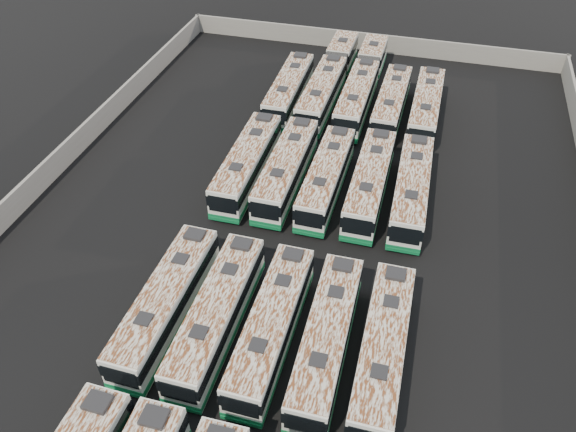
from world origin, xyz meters
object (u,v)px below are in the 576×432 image
(bus_midback_far_right, at_px, (412,189))
(bus_midback_left, at_px, (286,169))
(bus_midfront_right, at_px, (326,339))
(bus_midback_far_left, at_px, (247,163))
(bus_back_far_left, at_px, (289,90))
(bus_back_right, at_px, (391,103))
(bus_midback_center, at_px, (326,177))
(bus_midfront_left, at_px, (217,314))
(bus_midfront_far_left, at_px, (166,303))
(bus_midfront_center, at_px, (272,326))
(bus_midback_right, at_px, (370,182))
(bus_back_left, at_px, (329,79))
(bus_back_far_right, at_px, (426,107))
(bus_midfront_far_right, at_px, (383,350))
(bus_back_center, at_px, (362,83))

(bus_midback_far_right, bearing_deg, bus_midback_left, 179.04)
(bus_midfront_right, distance_m, bus_midback_far_left, 19.10)
(bus_midback_left, bearing_deg, bus_midfront_right, -66.52)
(bus_midback_far_right, bearing_deg, bus_back_far_left, 134.98)
(bus_back_far_left, height_order, bus_back_right, bus_back_far_left)
(bus_midback_center, bearing_deg, bus_midfront_left, -101.86)
(bus_midfront_far_left, bearing_deg, bus_midback_far_left, 90.19)
(bus_midfront_center, bearing_deg, bus_midback_right, 77.93)
(bus_midfront_left, bearing_deg, bus_back_left, 89.92)
(bus_midback_far_left, bearing_deg, bus_back_far_right, 44.32)
(bus_midback_far_right, xyz_separation_m, bus_back_right, (-3.40, 13.58, -0.05))
(bus_midfront_left, height_order, bus_back_far_left, bus_back_far_left)
(bus_midfront_far_right, xyz_separation_m, bus_back_center, (-6.83, 32.80, 0.06))
(bus_midfront_center, height_order, bus_midback_far_right, bus_midback_far_right)
(bus_midfront_far_left, relative_size, bus_back_center, 0.63)
(bus_midfront_left, bearing_deg, bus_midback_right, 66.34)
(bus_midfront_far_left, bearing_deg, bus_midback_center, 66.88)
(bus_midfront_center, distance_m, bus_midback_left, 16.46)
(bus_midback_center, height_order, bus_back_far_left, bus_back_far_left)
(bus_midfront_far_left, bearing_deg, bus_back_far_right, 65.45)
(bus_back_left, height_order, bus_back_far_right, bus_back_left)
(bus_back_center, bearing_deg, bus_back_left, -178.55)
(bus_midback_right, height_order, bus_back_far_left, bus_midback_right)
(bus_midfront_center, relative_size, bus_back_left, 0.62)
(bus_back_center, height_order, bus_back_right, bus_back_center)
(bus_midfront_center, distance_m, bus_midback_center, 15.90)
(bus_midback_right, relative_size, bus_back_right, 1.03)
(bus_midfront_far_right, height_order, bus_back_left, bus_back_left)
(bus_midback_left, xyz_separation_m, bus_back_far_left, (-3.44, 13.38, -0.02))
(bus_midback_right, bearing_deg, bus_midback_left, -179.31)
(bus_midback_far_left, height_order, bus_midback_far_right, bus_midback_far_left)
(bus_back_center, distance_m, bus_back_right, 4.71)
(bus_midback_far_right, bearing_deg, bus_midfront_center, -114.31)
(bus_midfront_left, distance_m, bus_midback_left, 16.10)
(bus_midback_center, xyz_separation_m, bus_back_left, (-3.45, 16.91, 0.07))
(bus_midfront_center, xyz_separation_m, bus_midfront_right, (3.48, -0.06, 0.00))
(bus_midback_left, height_order, bus_back_far_left, bus_midback_left)
(bus_midfront_right, height_order, bus_midback_far_right, bus_midback_far_right)
(bus_midfront_far_left, height_order, bus_midback_far_left, bus_midback_far_left)
(bus_midback_far_left, bearing_deg, bus_back_left, 78.04)
(bus_back_far_left, bearing_deg, bus_back_far_right, -0.29)
(bus_midfront_left, distance_m, bus_back_far_left, 29.68)
(bus_back_left, distance_m, bus_back_right, 7.67)
(bus_midback_left, bearing_deg, bus_midback_far_left, -177.85)
(bus_midback_far_left, relative_size, bus_back_center, 0.65)
(bus_midfront_far_left, xyz_separation_m, bus_midfront_far_right, (13.93, 0.09, -0.03))
(bus_midback_far_left, height_order, bus_back_far_left, bus_midback_far_left)
(bus_midback_left, distance_m, bus_back_left, 16.73)
(bus_midfront_right, relative_size, bus_back_right, 1.01)
(bus_midfront_far_right, height_order, bus_midback_left, bus_midback_left)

